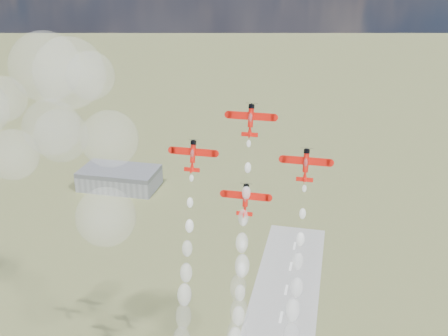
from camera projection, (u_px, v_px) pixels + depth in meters
hangar at (120, 178)px, 344.09m from camera, size 50.00×28.00×13.00m
plane_lead at (251, 119)px, 125.80m from camera, size 11.23×4.41×7.86m
plane_left at (193, 155)px, 129.84m from camera, size 11.23×4.41×7.86m
plane_right at (306, 164)px, 124.22m from camera, size 11.23×4.41×7.86m
plane_slot at (245, 199)px, 128.26m from camera, size 11.23×4.41×7.86m
smoke_trail_lead at (239, 297)px, 131.55m from camera, size 5.17×15.84×50.52m
smoke_trail_left at (184, 326)px, 135.12m from camera, size 5.86×16.70×49.62m
drifted_smoke_cloud at (54, 118)px, 156.25m from camera, size 59.53×33.17×62.91m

